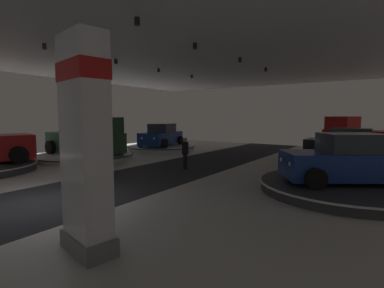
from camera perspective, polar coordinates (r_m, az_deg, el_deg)
ground at (r=10.15m, az=-27.41°, el=-10.35°), size 24.00×44.00×0.06m
ceiling_with_spotlights at (r=10.22m, az=-28.89°, el=21.38°), size 24.00×44.00×0.39m
brand_sign_pylon at (r=5.83m, az=-20.28°, el=0.27°), size 1.37×0.90×4.15m
display_platform_far_left at (r=22.54m, az=-6.03°, el=-0.76°), size 5.17×5.17×0.36m
display_car_far_left at (r=22.49m, az=-6.02°, el=1.59°), size 2.96×4.50×1.71m
display_platform_far_right at (r=17.74m, az=28.15°, el=-3.16°), size 5.81×5.81×0.31m
display_car_far_right at (r=17.63m, az=28.38°, el=-0.26°), size 4.25×2.22×1.71m
display_platform_mid_right at (r=11.51m, az=27.90°, el=-7.44°), size 5.83×5.83×0.34m
display_car_mid_right at (r=11.36m, az=28.24°, el=-2.90°), size 4.51×3.78×1.71m
display_platform_mid_left at (r=19.34m, az=-20.28°, el=-2.23°), size 5.92×5.92×0.27m
pickup_truck_mid_left at (r=18.97m, az=-19.83°, el=0.85°), size 5.33×2.69×2.30m
display_platform_deep_right at (r=23.35m, az=30.95°, el=-1.34°), size 5.68×5.68×0.32m
pickup_truck_deep_right at (r=23.40m, az=30.37°, el=1.35°), size 5.70×4.16×2.30m
visitor_walking_near at (r=14.37m, az=-1.36°, el=-1.44°), size 0.32×0.32×1.59m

